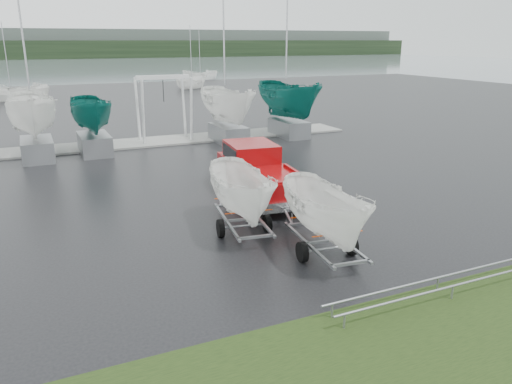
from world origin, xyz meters
name	(u,v)px	position (x,y,z in m)	size (l,w,h in m)	color
ground_plane	(184,206)	(0.00, 0.00, 0.00)	(120.00, 120.00, 0.00)	black
lake	(49,70)	(0.00, 100.00, -0.01)	(300.00, 300.00, 0.00)	gray
grass_verge	(346,369)	(0.00, -11.00, 0.00)	(40.00, 40.00, 0.00)	black
dock	(123,144)	(0.00, 13.00, 0.05)	(30.00, 3.00, 0.12)	#999993
treeline	(37,50)	(0.00, 170.00, 3.00)	(300.00, 8.00, 6.00)	black
far_hill	(36,43)	(0.00, 178.00, 5.00)	(300.00, 6.00, 10.00)	#4C5651
pickup_truck	(257,169)	(3.24, 0.34, 1.06)	(2.79, 6.31, 2.03)	maroon
trailer_hitched	(328,167)	(2.49, -6.19, 2.73)	(1.90, 3.71, 5.03)	gray
trailer_parked	(242,150)	(1.01, -3.44, 2.81)	(2.01, 3.73, 5.19)	gray
boat_hoist	(164,99)	(2.68, 13.00, 2.67)	(3.30, 2.18, 4.12)	silver
keelboat_0	(29,84)	(-4.87, 11.00, 3.99)	(2.51, 3.20, 10.68)	gray
keelboat_1	(90,95)	(-1.88, 11.20, 3.30)	(2.11, 3.20, 6.71)	gray
keelboat_2	(228,81)	(6.17, 11.00, 3.78)	(2.38, 3.20, 10.55)	gray
keelboat_3	(290,73)	(10.60, 11.30, 4.11)	(2.58, 3.20, 10.76)	gray
mast_rack_2	(445,282)	(4.00, -9.50, 0.35)	(7.00, 0.56, 0.06)	gray
moored_boat_1	(12,100)	(-6.53, 41.89, 0.00)	(3.48, 3.42, 11.88)	white
moored_boat_2	(192,88)	(15.36, 47.83, 0.00)	(3.64, 3.63, 11.37)	white
moored_boat_3	(200,80)	(20.96, 61.16, 0.01)	(2.86, 2.81, 11.21)	white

